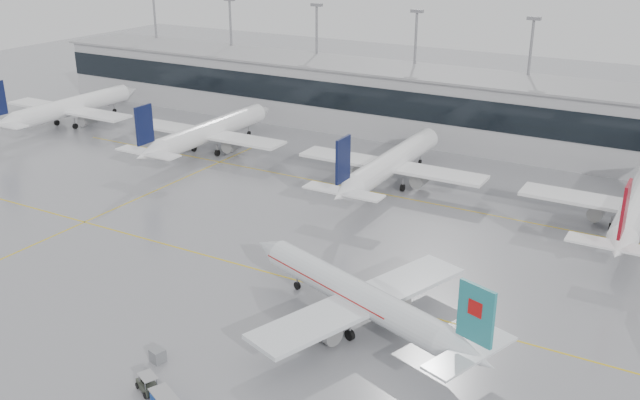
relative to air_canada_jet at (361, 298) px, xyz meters
The scene contains 15 objects.
ground 15.76m from the air_canada_jet, 160.65° to the left, with size 320.00×320.00×0.00m, color gray.
taxi_line_main 15.75m from the air_canada_jet, 160.65° to the left, with size 120.00×0.25×0.01m, color gold.
taxi_line_north 38.15m from the air_canada_jet, 112.53° to the left, with size 120.00×0.25×0.01m, color gold.
taxi_line_cross 48.99m from the air_canada_jet, 155.71° to the left, with size 0.25×60.00×0.01m, color gold.
terminal 68.73m from the air_canada_jet, 102.24° to the left, with size 180.00×15.00×12.00m, color #A4A4A8.
terminal_glass 61.47m from the air_canada_jet, 103.74° to the left, with size 180.00×0.20×5.00m, color black.
terminal_roof 69.27m from the air_canada_jet, 102.24° to the left, with size 182.00×16.00×0.40m, color gray.
light_masts 75.24m from the air_canada_jet, 101.27° to the left, with size 156.40×1.00×22.60m.
air_canada_jet is the anchor object (origin of this frame).
parked_jet_a 93.04m from the air_canada_jet, 155.35° to the left, with size 29.64×36.96×11.72m.
parked_jet_b 62.95m from the air_canada_jet, 141.94° to the left, with size 29.64×36.96×11.72m.
parked_jet_c 41.45m from the air_canada_jet, 110.57° to the left, with size 29.64×36.96×11.72m.
parked_jet_d 43.86m from the air_canada_jet, 62.23° to the left, with size 29.64×36.96×11.72m.
baggage_tug 21.98m from the air_canada_jet, 120.73° to the right, with size 3.43×2.25×1.67m.
gse_unit 20.26m from the air_canada_jet, 131.96° to the right, with size 1.26×1.17×1.26m, color slate.
Camera 1 is at (42.06, -61.13, 37.93)m, focal length 40.00 mm.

